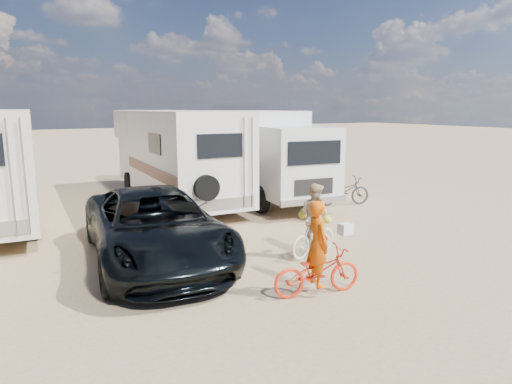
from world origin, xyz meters
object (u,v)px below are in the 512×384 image
rider_man (318,253)px  cooler (173,218)px  bike_woman (314,237)px  bike_man (317,271)px  dark_suv (155,226)px  bike_parked (343,191)px  rider_woman (314,224)px  crate (311,214)px  rv_main (174,157)px  box_truck (263,155)px

rider_man → cooler: (-0.69, 5.89, -0.54)m
bike_woman → cooler: 4.53m
bike_man → bike_woman: bike_woman is taller
dark_suv → bike_parked: (7.50, 2.52, -0.29)m
rider_man → rider_woman: size_ratio=1.04×
dark_suv → bike_woman: 3.61m
rider_woman → crate: rider_woman is taller
rv_main → rider_woman: bearing=-82.7°
rider_woman → cooler: (-1.97, 4.07, -0.52)m
rv_main → bike_parked: bearing=-34.0°
bike_man → bike_woman: bearing=-24.8°
rv_main → cooler: bearing=-108.1°
dark_suv → rider_man: size_ratio=3.62×
bike_woman → box_truck: bearing=-35.2°
bike_woman → bike_parked: 5.77m
box_truck → bike_woman: 6.99m
bike_woman → crate: bearing=-49.8°
rider_woman → rider_man: bearing=130.0°
rv_main → cooler: rv_main is taller
rv_main → bike_man: (-0.57, -9.34, -1.19)m
dark_suv → crate: dark_suv is taller
rider_woman → crate: bearing=-49.8°
rv_main → box_truck: 3.29m
box_truck → cooler: bearing=-145.5°
cooler → dark_suv: bearing=-103.7°
bike_woman → rider_woman: bearing=165.2°
dark_suv → rv_main: bearing=72.8°
bike_man → bike_parked: bike_parked is taller
box_truck → cooler: box_truck is taller
bike_woman → bike_man: bearing=130.0°
rv_main → bike_woman: size_ratio=5.75×
bike_parked → cooler: bike_parked is taller
bike_woman → cooler: bearing=11.0°
box_truck → crate: 3.98m
dark_suv → bike_man: size_ratio=3.39×
bike_man → rider_woman: bearing=-24.8°
bike_woman → bike_parked: bearing=-61.6°
box_truck → bike_man: size_ratio=4.41×
box_truck → crate: box_truck is taller
dark_suv → bike_parked: 7.92m
bike_man → cooler: bearing=17.0°
dark_suv → cooler: size_ratio=9.33×
bike_woman → bike_parked: (4.20, 3.95, 0.05)m
dark_suv → rider_woman: 3.60m
box_truck → dark_suv: 7.64m
bike_man → rider_woman: size_ratio=1.11×
cooler → bike_man: bearing=-70.3°
bike_parked → cooler: size_ratio=3.11×
box_truck → crate: bearing=-91.2°
rv_main → box_truck: size_ratio=1.15×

